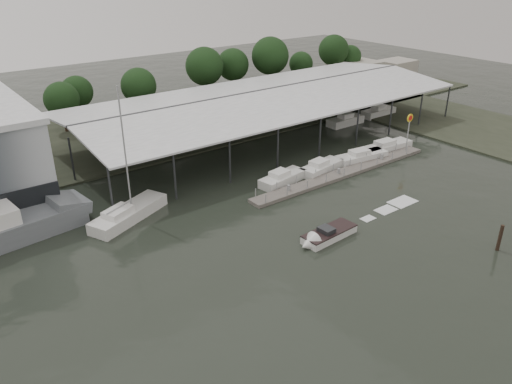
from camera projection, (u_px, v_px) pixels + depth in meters
ground at (310, 247)px, 45.92m from camera, size 200.00×200.00×0.00m
land_strip_far at (122, 132)px, 76.06m from camera, size 140.00×30.00×0.30m
land_strip_east at (478, 128)px, 77.79m from camera, size 20.00×60.00×0.30m
covered_boat_shed at (266, 94)px, 72.77m from camera, size 58.24×24.00×6.96m
floating_dock at (344, 173)px, 61.26m from camera, size 28.00×2.00×1.40m
shell_fuel_sign at (409, 126)px, 66.26m from camera, size 1.10×0.18×5.55m
distant_commercial_buildings at (368, 70)px, 109.68m from camera, size 22.00×8.00×4.00m
white_sailboat at (128, 214)px, 50.55m from camera, size 9.38×6.06×13.82m
speedboat_underway at (325, 236)px, 47.05m from camera, size 17.50×3.03×2.00m
moored_cruiser_0 at (282, 178)px, 58.80m from camera, size 6.64×3.21×1.70m
moored_cruiser_1 at (321, 167)px, 61.86m from camera, size 6.68×3.18×1.70m
moored_cruiser_2 at (361, 157)px, 65.15m from camera, size 7.48×3.16×1.70m
moored_cruiser_3 at (386, 147)px, 68.52m from camera, size 8.06×2.69×1.70m
horizon_tree_line at (237, 66)px, 92.13m from camera, size 67.04×9.82×10.72m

